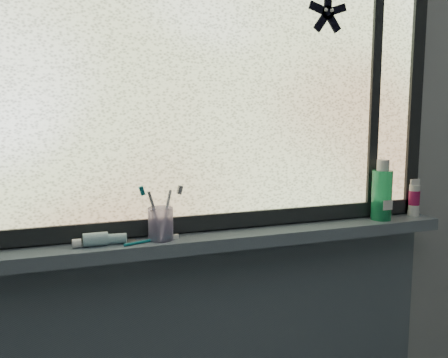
% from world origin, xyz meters
% --- Properties ---
extents(wall_back, '(3.00, 0.01, 2.50)m').
position_xyz_m(wall_back, '(0.00, 1.30, 1.25)').
color(wall_back, '#9EA3A8').
rests_on(wall_back, ground).
extents(windowsill, '(1.62, 0.14, 0.04)m').
position_xyz_m(windowsill, '(0.00, 1.23, 1.00)').
color(windowsill, slate).
rests_on(windowsill, wall_back).
extents(window_pane, '(1.50, 0.01, 1.00)m').
position_xyz_m(window_pane, '(0.00, 1.28, 1.53)').
color(window_pane, silver).
rests_on(window_pane, wall_back).
extents(frame_bottom, '(1.60, 0.03, 0.05)m').
position_xyz_m(frame_bottom, '(0.00, 1.28, 1.05)').
color(frame_bottom, black).
rests_on(frame_bottom, windowsill).
extents(frame_right, '(0.05, 0.03, 1.10)m').
position_xyz_m(frame_right, '(0.78, 1.28, 1.53)').
color(frame_right, black).
rests_on(frame_right, wall_back).
extents(frame_mullion, '(0.03, 0.03, 1.00)m').
position_xyz_m(frame_mullion, '(0.60, 1.28, 1.53)').
color(frame_mullion, black).
rests_on(frame_mullion, wall_back).
extents(starfish_sticker, '(0.15, 0.02, 0.15)m').
position_xyz_m(starfish_sticker, '(0.40, 1.27, 1.72)').
color(starfish_sticker, black).
rests_on(starfish_sticker, window_pane).
extents(toothpaste_tube, '(0.22, 0.06, 0.04)m').
position_xyz_m(toothpaste_tube, '(-0.35, 1.22, 1.04)').
color(toothpaste_tube, white).
rests_on(toothpaste_tube, windowsill).
extents(toothbrush_cup, '(0.08, 0.08, 0.10)m').
position_xyz_m(toothbrush_cup, '(-0.18, 1.22, 1.07)').
color(toothbrush_cup, '#B7A7DE').
rests_on(toothbrush_cup, windowsill).
extents(toothbrush_lying, '(0.18, 0.07, 0.01)m').
position_xyz_m(toothbrush_lying, '(-0.22, 1.21, 1.03)').
color(toothbrush_lying, '#0E747F').
rests_on(toothbrush_lying, windowsill).
extents(mouthwash_bottle, '(0.07, 0.07, 0.17)m').
position_xyz_m(mouthwash_bottle, '(0.61, 1.22, 1.13)').
color(mouthwash_bottle, '#21AC67').
rests_on(mouthwash_bottle, windowsill).
extents(cream_tube, '(0.05, 0.05, 0.10)m').
position_xyz_m(cream_tube, '(0.77, 1.24, 1.09)').
color(cream_tube, silver).
rests_on(cream_tube, windowsill).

